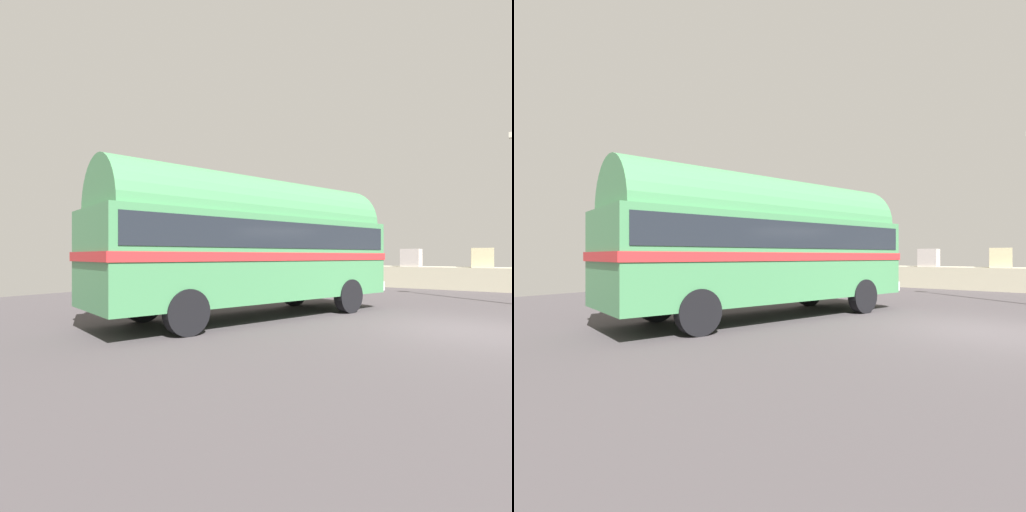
% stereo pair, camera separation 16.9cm
% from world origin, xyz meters
% --- Properties ---
extents(ground, '(32.00, 26.00, 0.02)m').
position_xyz_m(ground, '(0.00, 0.00, 0.01)').
color(ground, '#3F3A3C').
extents(vintage_coach, '(4.54, 8.91, 3.70)m').
position_xyz_m(vintage_coach, '(-4.97, -1.24, 2.05)').
color(vintage_coach, black).
rests_on(vintage_coach, ground).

